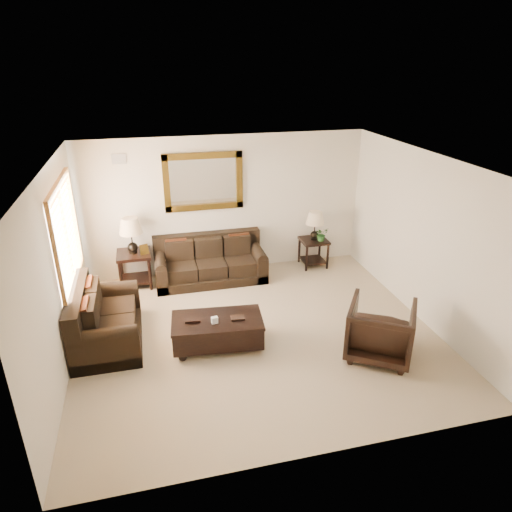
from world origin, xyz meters
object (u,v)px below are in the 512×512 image
object	(u,v)px
coffee_table	(217,329)
armchair	(381,328)
end_table_left	(132,242)
loveseat	(103,323)
sofa	(210,264)
end_table_right	(314,231)

from	to	relation	value
coffee_table	armchair	xyz separation A→B (m)	(2.24, -0.80, 0.18)
end_table_left	coffee_table	world-z (taller)	end_table_left
armchair	coffee_table	bearing A→B (deg)	13.78
loveseat	coffee_table	xyz separation A→B (m)	(1.66, -0.51, -0.05)
sofa	armchair	bearing A→B (deg)	-56.69
sofa	armchair	size ratio (longest dim) A/B	2.28
loveseat	coffee_table	size ratio (longest dim) A/B	1.15
sofa	loveseat	distance (m)	2.58
loveseat	armchair	xyz separation A→B (m)	(3.90, -1.30, 0.12)
coffee_table	armchair	size ratio (longest dim) A/B	1.53
sofa	armchair	world-z (taller)	armchair
end_table_left	loveseat	bearing A→B (deg)	-104.87
coffee_table	end_table_right	bearing A→B (deg)	50.37
end_table_left	armchair	world-z (taller)	end_table_left
loveseat	end_table_left	size ratio (longest dim) A/B	1.20
loveseat	armchair	distance (m)	4.11
end_table_left	end_table_right	size ratio (longest dim) A/B	1.15
sofa	end_table_left	size ratio (longest dim) A/B	1.56
loveseat	sofa	bearing A→B (deg)	-47.13
end_table_right	coffee_table	xyz separation A→B (m)	(-2.40, -2.37, -0.48)
end_table_left	armchair	distance (m)	4.65
coffee_table	sofa	bearing A→B (deg)	90.01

